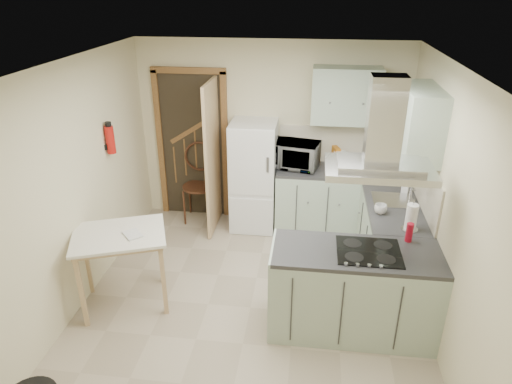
# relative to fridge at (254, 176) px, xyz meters

# --- Properties ---
(floor) EXTENTS (4.20, 4.20, 0.00)m
(floor) POSITION_rel_fridge_xyz_m (0.20, -1.80, -0.75)
(floor) COLOR tan
(floor) RESTS_ON ground
(ceiling) EXTENTS (4.20, 4.20, 0.00)m
(ceiling) POSITION_rel_fridge_xyz_m (0.20, -1.80, 1.75)
(ceiling) COLOR silver
(ceiling) RESTS_ON back_wall
(back_wall) EXTENTS (3.60, 0.00, 3.60)m
(back_wall) POSITION_rel_fridge_xyz_m (0.20, 0.30, 0.50)
(back_wall) COLOR beige
(back_wall) RESTS_ON floor
(left_wall) EXTENTS (0.00, 4.20, 4.20)m
(left_wall) POSITION_rel_fridge_xyz_m (-1.60, -1.80, 0.50)
(left_wall) COLOR beige
(left_wall) RESTS_ON floor
(right_wall) EXTENTS (0.00, 4.20, 4.20)m
(right_wall) POSITION_rel_fridge_xyz_m (2.00, -1.80, 0.50)
(right_wall) COLOR beige
(right_wall) RESTS_ON floor
(doorway) EXTENTS (1.10, 0.12, 2.10)m
(doorway) POSITION_rel_fridge_xyz_m (-0.90, 0.27, 0.30)
(doorway) COLOR brown
(doorway) RESTS_ON floor
(fridge) EXTENTS (0.60, 0.60, 1.50)m
(fridge) POSITION_rel_fridge_xyz_m (0.00, 0.00, 0.00)
(fridge) COLOR white
(fridge) RESTS_ON floor
(counter_back) EXTENTS (1.08, 0.60, 0.90)m
(counter_back) POSITION_rel_fridge_xyz_m (0.86, 0.00, -0.30)
(counter_back) COLOR #9EB2A0
(counter_back) RESTS_ON floor
(counter_right) EXTENTS (0.60, 1.95, 0.90)m
(counter_right) POSITION_rel_fridge_xyz_m (1.70, -0.68, -0.30)
(counter_right) COLOR #9EB2A0
(counter_right) RESTS_ON floor
(splashback) EXTENTS (1.68, 0.02, 0.50)m
(splashback) POSITION_rel_fridge_xyz_m (1.16, 0.29, 0.40)
(splashback) COLOR beige
(splashback) RESTS_ON counter_back
(wall_cabinet_back) EXTENTS (0.85, 0.35, 0.70)m
(wall_cabinet_back) POSITION_rel_fridge_xyz_m (1.15, 0.12, 1.10)
(wall_cabinet_back) COLOR #9EB2A0
(wall_cabinet_back) RESTS_ON back_wall
(wall_cabinet_right) EXTENTS (0.35, 0.90, 0.70)m
(wall_cabinet_right) POSITION_rel_fridge_xyz_m (1.82, -0.95, 1.10)
(wall_cabinet_right) COLOR #9EB2A0
(wall_cabinet_right) RESTS_ON right_wall
(peninsula) EXTENTS (1.55, 0.65, 0.90)m
(peninsula) POSITION_rel_fridge_xyz_m (1.22, -1.98, -0.30)
(peninsula) COLOR #9EB2A0
(peninsula) RESTS_ON floor
(hob) EXTENTS (0.58, 0.50, 0.01)m
(hob) POSITION_rel_fridge_xyz_m (1.32, -1.98, 0.16)
(hob) COLOR black
(hob) RESTS_ON peninsula
(extractor_hood) EXTENTS (0.90, 0.55, 0.10)m
(extractor_hood) POSITION_rel_fridge_xyz_m (1.32, -1.98, 0.97)
(extractor_hood) COLOR silver
(extractor_hood) RESTS_ON ceiling
(sink) EXTENTS (0.45, 0.40, 0.01)m
(sink) POSITION_rel_fridge_xyz_m (1.70, -0.85, 0.16)
(sink) COLOR silver
(sink) RESTS_ON counter_right
(fire_extinguisher) EXTENTS (0.10, 0.10, 0.32)m
(fire_extinguisher) POSITION_rel_fridge_xyz_m (-1.54, -0.90, 0.75)
(fire_extinguisher) COLOR #B2140F
(fire_extinguisher) RESTS_ON left_wall
(drop_leaf_table) EXTENTS (1.09, 0.96, 0.85)m
(drop_leaf_table) POSITION_rel_fridge_xyz_m (-1.13, -1.87, -0.32)
(drop_leaf_table) COLOR tan
(drop_leaf_table) RESTS_ON floor
(bentwood_chair) EXTENTS (0.47, 0.47, 1.02)m
(bentwood_chair) POSITION_rel_fridge_xyz_m (-0.80, 0.08, -0.24)
(bentwood_chair) COLOR #51241B
(bentwood_chair) RESTS_ON floor
(microwave) EXTENTS (0.69, 0.53, 0.34)m
(microwave) POSITION_rel_fridge_xyz_m (0.54, 0.04, 0.32)
(microwave) COLOR black
(microwave) RESTS_ON counter_back
(kettle) EXTENTS (0.21, 0.21, 0.24)m
(kettle) POSITION_rel_fridge_xyz_m (1.13, 0.09, 0.27)
(kettle) COLOR white
(kettle) RESTS_ON counter_back
(cereal_box) EXTENTS (0.12, 0.19, 0.26)m
(cereal_box) POSITION_rel_fridge_xyz_m (1.08, 0.14, 0.28)
(cereal_box) COLOR #C36E17
(cereal_box) RESTS_ON counter_back
(soap_bottle) EXTENTS (0.10, 0.11, 0.17)m
(soap_bottle) POSITION_rel_fridge_xyz_m (1.87, -0.61, 0.24)
(soap_bottle) COLOR #AEADBA
(soap_bottle) RESTS_ON counter_right
(paper_towel) EXTENTS (0.14, 0.14, 0.29)m
(paper_towel) POSITION_rel_fridge_xyz_m (1.77, -1.50, 0.29)
(paper_towel) COLOR white
(paper_towel) RESTS_ON counter_right
(cup) EXTENTS (0.16, 0.16, 0.10)m
(cup) POSITION_rel_fridge_xyz_m (1.52, -1.19, 0.20)
(cup) COLOR white
(cup) RESTS_ON counter_right
(red_bottle) EXTENTS (0.07, 0.07, 0.19)m
(red_bottle) POSITION_rel_fridge_xyz_m (1.72, -1.73, 0.24)
(red_bottle) COLOR #AA0E23
(red_bottle) RESTS_ON peninsula
(book) EXTENTS (0.25, 0.25, 0.09)m
(book) POSITION_rel_fridge_xyz_m (-1.03, -1.93, 0.15)
(book) COLOR #AA383A
(book) RESTS_ON drop_leaf_table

